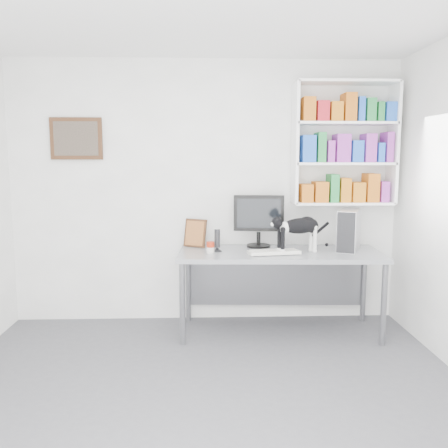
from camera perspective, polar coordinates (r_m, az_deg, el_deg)
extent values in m
cube|color=#525257|center=(3.39, -2.12, -22.22)|extent=(4.00, 4.00, 0.01)
cube|color=white|center=(4.94, -2.24, 3.81)|extent=(4.00, 0.01, 2.70)
cube|color=white|center=(0.99, -2.36, -13.13)|extent=(4.00, 0.01, 2.70)
cube|color=white|center=(4.98, 14.28, 9.36)|extent=(1.03, 0.28, 1.24)
cube|color=#4C2A18|center=(5.07, -17.35, 9.78)|extent=(0.52, 0.04, 0.42)
cube|color=gray|center=(4.71, 6.65, -8.13)|extent=(1.98, 0.85, 0.81)
cube|color=black|center=(4.79, 4.20, 0.40)|extent=(0.53, 0.30, 0.54)
cube|color=silver|center=(4.49, 6.02, -3.38)|extent=(0.50, 0.25, 0.04)
cube|color=#A8A8AC|center=(4.79, 14.80, -0.69)|extent=(0.33, 0.43, 0.40)
cylinder|color=black|center=(4.57, -0.82, -1.93)|extent=(0.10, 0.10, 0.22)
cube|color=#4C2A18|center=(4.80, -3.48, -1.04)|extent=(0.25, 0.19, 0.29)
cylinder|color=#A2230D|center=(4.51, -1.64, -2.83)|extent=(0.09, 0.09, 0.11)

